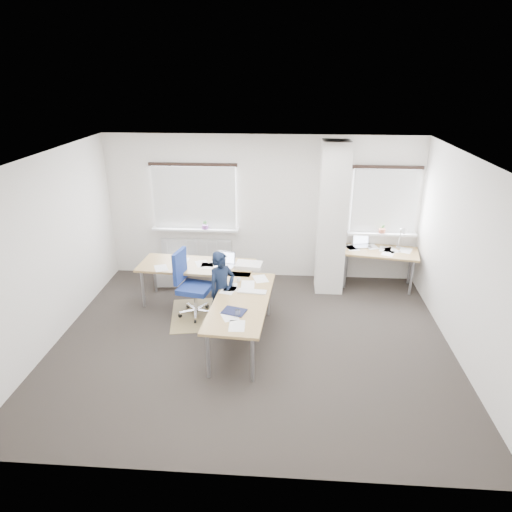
# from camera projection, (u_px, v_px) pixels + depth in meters

# --- Properties ---
(ground) EXTENTS (6.00, 6.00, 0.00)m
(ground) POSITION_uv_depth(u_px,v_px,m) (252.00, 342.00, 7.02)
(ground) COLOR #2A2522
(ground) RESTS_ON ground
(room_shell) EXTENTS (6.04, 5.04, 2.82)m
(room_shell) POSITION_uv_depth(u_px,v_px,m) (266.00, 225.00, 6.76)
(room_shell) COLOR silver
(room_shell) RESTS_ON ground
(floor_mat) EXTENTS (1.57, 1.39, 0.01)m
(floor_mat) POSITION_uv_depth(u_px,v_px,m) (213.00, 314.00, 7.81)
(floor_mat) COLOR olive
(floor_mat) RESTS_ON ground
(white_crate) EXTENTS (0.57, 0.43, 0.32)m
(white_crate) POSITION_uv_depth(u_px,v_px,m) (170.00, 276.00, 8.88)
(white_crate) COLOR white
(white_crate) RESTS_ON ground
(desk_main) EXTENTS (2.41, 2.76, 0.96)m
(desk_main) POSITION_uv_depth(u_px,v_px,m) (220.00, 283.00, 7.36)
(desk_main) COLOR olive
(desk_main) RESTS_ON ground
(desk_side) EXTENTS (1.50, 0.93, 1.22)m
(desk_side) POSITION_uv_depth(u_px,v_px,m) (380.00, 252.00, 8.60)
(desk_side) COLOR olive
(desk_side) RESTS_ON ground
(task_chair) EXTENTS (0.64, 0.62, 1.15)m
(task_chair) POSITION_uv_depth(u_px,v_px,m) (193.00, 298.00, 7.68)
(task_chair) COLOR navy
(task_chair) RESTS_ON ground
(person) EXTENTS (0.56, 0.56, 1.31)m
(person) POSITION_uv_depth(u_px,v_px,m) (222.00, 291.00, 7.16)
(person) COLOR black
(person) RESTS_ON ground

